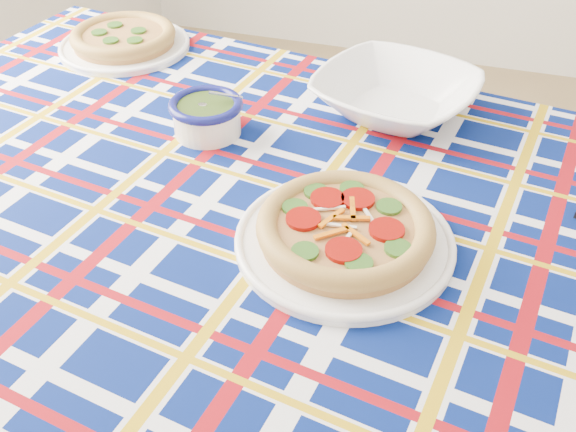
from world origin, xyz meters
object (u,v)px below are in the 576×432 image
(dining_table, at_px, (260,238))
(pesto_bowl, at_px, (206,113))
(main_focaccia_plate, at_px, (345,228))
(serving_bowl, at_px, (396,95))

(dining_table, xyz_separation_m, pesto_bowl, (-0.17, 0.18, 0.13))
(dining_table, distance_m, main_focaccia_plate, 0.22)
(dining_table, height_order, pesto_bowl, pesto_bowl)
(main_focaccia_plate, bearing_deg, serving_bowl, 90.21)
(pesto_bowl, bearing_deg, main_focaccia_plate, -36.17)
(pesto_bowl, bearing_deg, serving_bowl, 29.94)
(dining_table, distance_m, serving_bowl, 0.42)
(dining_table, height_order, serving_bowl, serving_bowl)
(pesto_bowl, height_order, serving_bowl, pesto_bowl)
(dining_table, xyz_separation_m, serving_bowl, (0.17, 0.37, 0.12))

